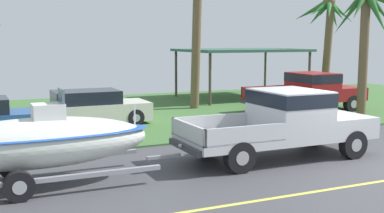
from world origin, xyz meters
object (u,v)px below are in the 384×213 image
parked_pickup_background (312,90)px  palm_tree_near_left (367,21)px  pickup_truck_towing (288,120)px  boat_on_trailer (37,142)px  carport_awning (241,51)px  palm_tree_near_right (327,22)px  parked_sedan_near (90,108)px

parked_pickup_background → palm_tree_near_left: size_ratio=1.04×
pickup_truck_towing → parked_pickup_background: pickup_truck_towing is taller
boat_on_trailer → carport_awning: carport_awning is taller
parked_pickup_background → palm_tree_near_right: palm_tree_near_right is taller
pickup_truck_towing → carport_awning: carport_awning is taller
parked_pickup_background → parked_sedan_near: size_ratio=1.32×
parked_pickup_background → parked_sedan_near: bearing=176.8°
pickup_truck_towing → palm_tree_near_right: (10.66, 11.34, 3.28)m
boat_on_trailer → palm_tree_near_left: 14.60m
boat_on_trailer → palm_tree_near_right: size_ratio=1.09×
pickup_truck_towing → parked_sedan_near: pickup_truck_towing is taller
boat_on_trailer → parked_pickup_background: size_ratio=1.09×
carport_awning → parked_sedan_near: bearing=-151.8°
pickup_truck_towing → palm_tree_near_right: size_ratio=0.99×
pickup_truck_towing → palm_tree_near_left: palm_tree_near_left is taller
parked_sedan_near → carport_awning: size_ratio=0.67×
parked_pickup_background → parked_sedan_near: parked_pickup_background is taller
boat_on_trailer → parked_pickup_background: bearing=27.8°
pickup_truck_towing → boat_on_trailer: 6.81m
carport_awning → palm_tree_near_right: size_ratio=1.13×
parked_sedan_near → boat_on_trailer: bearing=-111.3°
palm_tree_near_left → parked_pickup_background: bearing=103.7°
parked_pickup_background → parked_sedan_near: (-10.11, 0.56, -0.35)m
parked_sedan_near → palm_tree_near_right: size_ratio=0.75×
pickup_truck_towing → carport_awning: 13.96m
pickup_truck_towing → palm_tree_near_right: bearing=46.8°
pickup_truck_towing → parked_pickup_background: bearing=47.9°
boat_on_trailer → palm_tree_near_left: size_ratio=1.13×
boat_on_trailer → parked_pickup_background: 14.69m
parked_sedan_near → pickup_truck_towing: bearing=-62.1°
palm_tree_near_left → palm_tree_near_right: size_ratio=0.96×
palm_tree_near_left → parked_sedan_near: bearing=163.6°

